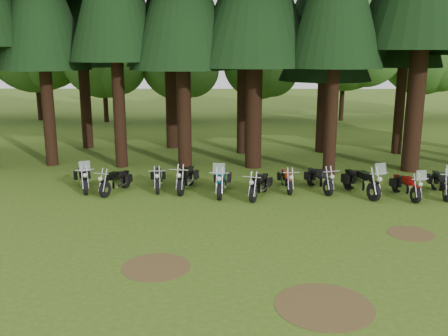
# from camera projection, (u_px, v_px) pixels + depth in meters

# --- Properties ---
(ground) EXTENTS (120.00, 120.00, 0.00)m
(ground) POSITION_uv_depth(u_px,v_px,m) (266.00, 239.00, 14.89)
(ground) COLOR #365615
(ground) RESTS_ON ground
(decid_1) EXTENTS (7.91, 7.69, 9.88)m
(decid_1) POSITION_uv_depth(u_px,v_px,m) (38.00, 46.00, 38.77)
(decid_1) COLOR black
(decid_1) RESTS_ON ground
(decid_2) EXTENTS (6.72, 6.53, 8.40)m
(decid_2) POSITION_uv_depth(u_px,v_px,m) (106.00, 58.00, 37.96)
(decid_2) COLOR black
(decid_2) RESTS_ON ground
(decid_3) EXTENTS (6.12, 5.95, 7.65)m
(decid_3) POSITION_uv_depth(u_px,v_px,m) (182.00, 63.00, 38.35)
(decid_3) COLOR black
(decid_3) RESTS_ON ground
(decid_4) EXTENTS (5.93, 5.76, 7.41)m
(decid_4) POSITION_uv_depth(u_px,v_px,m) (263.00, 65.00, 39.49)
(decid_4) COLOR black
(decid_4) RESTS_ON ground
(decid_5) EXTENTS (8.45, 8.21, 10.56)m
(decid_5) POSITION_uv_depth(u_px,v_px,m) (351.00, 40.00, 38.41)
(decid_5) COLOR black
(decid_5) RESTS_ON ground
(decid_6) EXTENTS (7.06, 6.86, 8.82)m
(decid_6) POSITION_uv_depth(u_px,v_px,m) (428.00, 54.00, 39.85)
(decid_6) COLOR black
(decid_6) RESTS_ON ground
(dirt_patch_0) EXTENTS (1.80, 1.80, 0.01)m
(dirt_patch_0) POSITION_uv_depth(u_px,v_px,m) (156.00, 267.00, 12.97)
(dirt_patch_0) COLOR #4C3D1E
(dirt_patch_0) RESTS_ON ground
(dirt_patch_1) EXTENTS (1.40, 1.40, 0.01)m
(dirt_patch_1) POSITION_uv_depth(u_px,v_px,m) (411.00, 233.00, 15.34)
(dirt_patch_1) COLOR #4C3D1E
(dirt_patch_1) RESTS_ON ground
(dirt_patch_2) EXTENTS (2.20, 2.20, 0.01)m
(dirt_patch_2) POSITION_uv_depth(u_px,v_px,m) (324.00, 306.00, 10.99)
(dirt_patch_2) COLOR #4C3D1E
(dirt_patch_2) RESTS_ON ground
(motorcycle_0) EXTENTS (1.05, 2.18, 1.41)m
(motorcycle_0) POSITION_uv_depth(u_px,v_px,m) (83.00, 178.00, 20.06)
(motorcycle_0) COLOR black
(motorcycle_0) RESTS_ON ground
(motorcycle_1) EXTENTS (0.86, 1.97, 0.84)m
(motorcycle_1) POSITION_uv_depth(u_px,v_px,m) (116.00, 182.00, 19.69)
(motorcycle_1) COLOR black
(motorcycle_1) RESTS_ON ground
(motorcycle_2) EXTENTS (0.38, 2.05, 0.83)m
(motorcycle_2) POSITION_uv_depth(u_px,v_px,m) (158.00, 179.00, 20.19)
(motorcycle_2) COLOR black
(motorcycle_2) RESTS_ON ground
(motorcycle_3) EXTENTS (0.52, 2.28, 0.93)m
(motorcycle_3) POSITION_uv_depth(u_px,v_px,m) (186.00, 179.00, 20.01)
(motorcycle_3) COLOR black
(motorcycle_3) RESTS_ON ground
(motorcycle_4) EXTENTS (0.49, 2.37, 1.49)m
(motorcycle_4) POSITION_uv_depth(u_px,v_px,m) (221.00, 182.00, 19.47)
(motorcycle_4) COLOR black
(motorcycle_4) RESTS_ON ground
(motorcycle_5) EXTENTS (0.86, 2.05, 0.87)m
(motorcycle_5) POSITION_uv_depth(u_px,v_px,m) (259.00, 186.00, 19.10)
(motorcycle_5) COLOR black
(motorcycle_5) RESTS_ON ground
(motorcycle_6) EXTENTS (0.32, 1.97, 0.80)m
(motorcycle_6) POSITION_uv_depth(u_px,v_px,m) (287.00, 180.00, 20.07)
(motorcycle_6) COLOR black
(motorcycle_6) RESTS_ON ground
(motorcycle_7) EXTENTS (0.73, 2.09, 0.87)m
(motorcycle_7) POSITION_uv_depth(u_px,v_px,m) (319.00, 180.00, 19.96)
(motorcycle_7) COLOR black
(motorcycle_7) RESTS_ON ground
(motorcycle_8) EXTENTS (1.09, 2.36, 1.52)m
(motorcycle_8) POSITION_uv_depth(u_px,v_px,m) (361.00, 183.00, 19.30)
(motorcycle_8) COLOR black
(motorcycle_8) RESTS_ON ground
(motorcycle_9) EXTENTS (0.60, 2.08, 1.31)m
(motorcycle_9) POSITION_uv_depth(u_px,v_px,m) (406.00, 187.00, 18.99)
(motorcycle_9) COLOR black
(motorcycle_9) RESTS_ON ground
(motorcycle_10) EXTENTS (0.57, 2.33, 1.46)m
(motorcycle_10) POSITION_uv_depth(u_px,v_px,m) (441.00, 183.00, 19.26)
(motorcycle_10) COLOR black
(motorcycle_10) RESTS_ON ground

